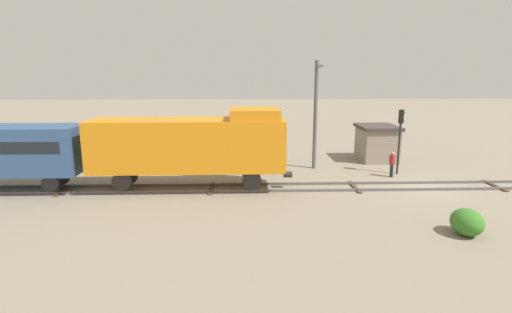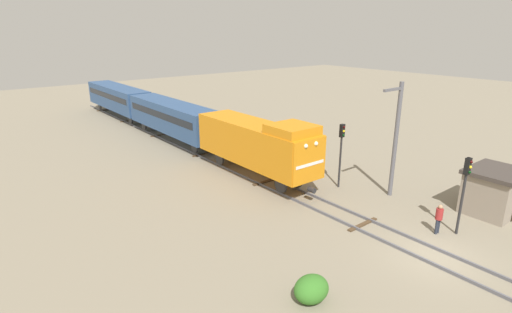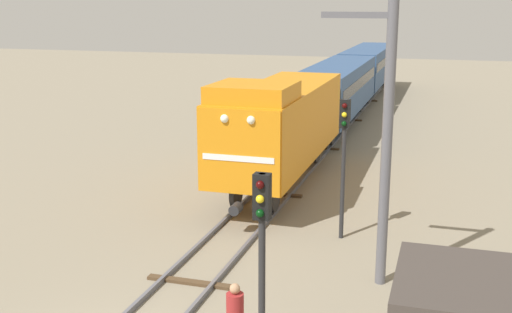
{
  "view_description": "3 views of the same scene",
  "coord_description": "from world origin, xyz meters",
  "px_view_note": "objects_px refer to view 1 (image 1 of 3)",
  "views": [
    {
      "loc": [
        -22.79,
        11.01,
        6.86
      ],
      "look_at": [
        0.41,
        10.21,
        1.88
      ],
      "focal_mm": 28.0,
      "sensor_mm": 36.0,
      "label": 1
    },
    {
      "loc": [
        -17.5,
        -7.93,
        10.71
      ],
      "look_at": [
        -0.84,
        13.01,
        2.09
      ],
      "focal_mm": 28.0,
      "sensor_mm": 36.0,
      "label": 2
    },
    {
      "loc": [
        6.48,
        -10.68,
        7.53
      ],
      "look_at": [
        -0.15,
        11.12,
        1.97
      ],
      "focal_mm": 45.0,
      "sensor_mm": 36.0,
      "label": 3
    }
  ],
  "objects_px": {
    "worker_near_track": "(392,162)",
    "catenary_mast": "(316,112)",
    "traffic_signal_mid": "(273,128)",
    "relay_hut": "(377,143)",
    "locomotive": "(192,143)",
    "traffic_signal_near": "(400,130)"
  },
  "relations": [
    {
      "from": "worker_near_track",
      "to": "relay_hut",
      "type": "bearing_deg",
      "value": 175.27
    },
    {
      "from": "worker_near_track",
      "to": "relay_hut",
      "type": "relative_size",
      "value": 0.49
    },
    {
      "from": "traffic_signal_near",
      "to": "worker_near_track",
      "type": "relative_size",
      "value": 2.56
    },
    {
      "from": "catenary_mast",
      "to": "worker_near_track",
      "type": "bearing_deg",
      "value": -118.4
    },
    {
      "from": "locomotive",
      "to": "traffic_signal_near",
      "type": "bearing_deg",
      "value": -76.64
    },
    {
      "from": "locomotive",
      "to": "traffic_signal_mid",
      "type": "relative_size",
      "value": 2.55
    },
    {
      "from": "locomotive",
      "to": "worker_near_track",
      "type": "height_order",
      "value": "locomotive"
    },
    {
      "from": "traffic_signal_mid",
      "to": "worker_near_track",
      "type": "bearing_deg",
      "value": -97.33
    },
    {
      "from": "traffic_signal_mid",
      "to": "worker_near_track",
      "type": "relative_size",
      "value": 2.68
    },
    {
      "from": "worker_near_track",
      "to": "catenary_mast",
      "type": "xyz_separation_m",
      "value": [
        2.54,
        4.69,
        3.04
      ]
    },
    {
      "from": "catenary_mast",
      "to": "relay_hut",
      "type": "relative_size",
      "value": 2.16
    },
    {
      "from": "catenary_mast",
      "to": "relay_hut",
      "type": "distance_m",
      "value": 6.5
    },
    {
      "from": "worker_near_track",
      "to": "relay_hut",
      "type": "xyz_separation_m",
      "value": [
        5.1,
        -0.67,
        0.4
      ]
    },
    {
      "from": "worker_near_track",
      "to": "relay_hut",
      "type": "distance_m",
      "value": 5.16
    },
    {
      "from": "traffic_signal_mid",
      "to": "relay_hut",
      "type": "height_order",
      "value": "traffic_signal_mid"
    },
    {
      "from": "worker_near_track",
      "to": "catenary_mast",
      "type": "relative_size",
      "value": 0.22
    },
    {
      "from": "locomotive",
      "to": "worker_near_track",
      "type": "relative_size",
      "value": 6.82
    },
    {
      "from": "traffic_signal_mid",
      "to": "worker_near_track",
      "type": "height_order",
      "value": "traffic_signal_mid"
    },
    {
      "from": "traffic_signal_near",
      "to": "relay_hut",
      "type": "distance_m",
      "value": 4.6
    },
    {
      "from": "traffic_signal_mid",
      "to": "relay_hut",
      "type": "xyz_separation_m",
      "value": [
        4.1,
        -8.44,
        -1.76
      ]
    },
    {
      "from": "traffic_signal_mid",
      "to": "catenary_mast",
      "type": "height_order",
      "value": "catenary_mast"
    },
    {
      "from": "traffic_signal_mid",
      "to": "catenary_mast",
      "type": "distance_m",
      "value": 3.56
    }
  ]
}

